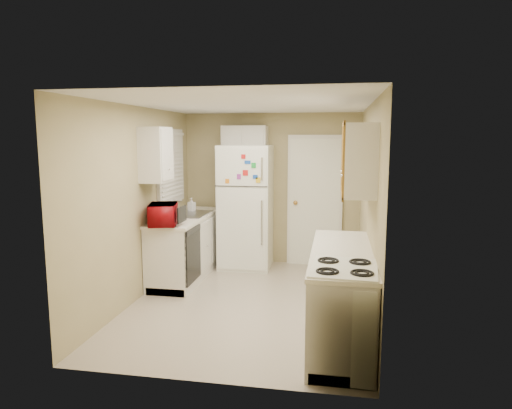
# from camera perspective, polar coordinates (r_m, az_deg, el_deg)

# --- Properties ---
(floor) EXTENTS (3.80, 3.80, 0.00)m
(floor) POSITION_cam_1_polar(r_m,az_deg,el_deg) (5.77, -0.89, -12.10)
(floor) COLOR beige
(floor) RESTS_ON ground
(ceiling) EXTENTS (3.80, 3.80, 0.00)m
(ceiling) POSITION_cam_1_polar(r_m,az_deg,el_deg) (5.42, -0.95, 12.42)
(ceiling) COLOR white
(ceiling) RESTS_ON floor
(wall_left) EXTENTS (3.80, 3.80, 0.00)m
(wall_left) POSITION_cam_1_polar(r_m,az_deg,el_deg) (5.89, -14.40, 0.13)
(wall_left) COLOR tan
(wall_left) RESTS_ON floor
(wall_right) EXTENTS (3.80, 3.80, 0.00)m
(wall_right) POSITION_cam_1_polar(r_m,az_deg,el_deg) (5.38, 13.88, -0.61)
(wall_right) COLOR tan
(wall_right) RESTS_ON floor
(wall_back) EXTENTS (2.80, 2.80, 0.00)m
(wall_back) POSITION_cam_1_polar(r_m,az_deg,el_deg) (7.33, 1.91, 1.95)
(wall_back) COLOR tan
(wall_back) RESTS_ON floor
(wall_front) EXTENTS (2.80, 2.80, 0.00)m
(wall_front) POSITION_cam_1_polar(r_m,az_deg,el_deg) (3.65, -6.62, -4.61)
(wall_front) COLOR tan
(wall_front) RESTS_ON floor
(left_counter) EXTENTS (0.60, 1.80, 0.90)m
(left_counter) POSITION_cam_1_polar(r_m,az_deg,el_deg) (6.75, -8.67, -5.17)
(left_counter) COLOR silver
(left_counter) RESTS_ON floor
(dishwasher) EXTENTS (0.03, 0.58, 0.72)m
(dishwasher) POSITION_cam_1_polar(r_m,az_deg,el_deg) (6.09, -7.90, -6.23)
(dishwasher) COLOR black
(dishwasher) RESTS_ON floor
(sink) EXTENTS (0.54, 0.74, 0.16)m
(sink) POSITION_cam_1_polar(r_m,az_deg,el_deg) (6.80, -8.35, -1.52)
(sink) COLOR gray
(sink) RESTS_ON left_counter
(microwave) EXTENTS (0.56, 0.40, 0.33)m
(microwave) POSITION_cam_1_polar(r_m,az_deg,el_deg) (5.97, -11.51, -1.13)
(microwave) COLOR #9D090F
(microwave) RESTS_ON left_counter
(soap_bottle) EXTENTS (0.11, 0.12, 0.21)m
(soap_bottle) POSITION_cam_1_polar(r_m,az_deg,el_deg) (7.05, -8.06, -0.01)
(soap_bottle) COLOR silver
(soap_bottle) RESTS_ON left_counter
(window_blinds) EXTENTS (0.10, 0.98, 1.08)m
(window_blinds) POSITION_cam_1_polar(r_m,az_deg,el_deg) (6.80, -10.56, 4.71)
(window_blinds) COLOR silver
(window_blinds) RESTS_ON wall_left
(upper_cabinet_left) EXTENTS (0.30, 0.45, 0.70)m
(upper_cabinet_left) POSITION_cam_1_polar(r_m,az_deg,el_deg) (5.98, -12.42, 6.09)
(upper_cabinet_left) COLOR silver
(upper_cabinet_left) RESTS_ON wall_left
(refrigerator) EXTENTS (0.79, 0.77, 1.90)m
(refrigerator) POSITION_cam_1_polar(r_m,az_deg,el_deg) (7.10, -1.23, -0.27)
(refrigerator) COLOR white
(refrigerator) RESTS_ON floor
(cabinet_over_fridge) EXTENTS (0.70, 0.30, 0.40)m
(cabinet_over_fridge) POSITION_cam_1_polar(r_m,az_deg,el_deg) (7.20, -1.41, 8.22)
(cabinet_over_fridge) COLOR silver
(cabinet_over_fridge) RESTS_ON wall_back
(interior_door) EXTENTS (0.86, 0.06, 2.08)m
(interior_door) POSITION_cam_1_polar(r_m,az_deg,el_deg) (7.24, 7.35, 0.38)
(interior_door) COLOR white
(interior_door) RESTS_ON floor
(right_counter) EXTENTS (0.60, 2.00, 0.90)m
(right_counter) POSITION_cam_1_polar(r_m,az_deg,el_deg) (4.77, 10.53, -10.95)
(right_counter) COLOR silver
(right_counter) RESTS_ON floor
(stove) EXTENTS (0.60, 0.73, 0.84)m
(stove) POSITION_cam_1_polar(r_m,az_deg,el_deg) (4.18, 10.79, -14.25)
(stove) COLOR white
(stove) RESTS_ON floor
(upper_cabinet_right) EXTENTS (0.30, 1.20, 0.70)m
(upper_cabinet_right) POSITION_cam_1_polar(r_m,az_deg,el_deg) (4.82, 12.73, 5.58)
(upper_cabinet_right) COLOR silver
(upper_cabinet_right) RESTS_ON wall_right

